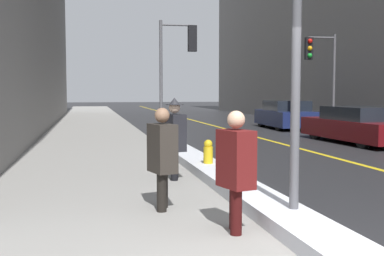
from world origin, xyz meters
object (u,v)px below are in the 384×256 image
at_px(lamp_post, 297,11).
at_px(parked_car_navy, 286,115).
at_px(pedestrian_nearside, 162,154).
at_px(traffic_light_far, 319,62).
at_px(parked_car_maroon, 359,126).
at_px(traffic_light_near, 180,54).
at_px(pedestrian_in_fedora, 175,135).
at_px(pedestrian_in_glasses, 236,166).
at_px(fire_hydrant, 208,156).

bearing_deg(lamp_post, parked_car_navy, 67.16).
bearing_deg(lamp_post, pedestrian_nearside, 145.80).
bearing_deg(pedestrian_nearside, traffic_light_far, 128.95).
bearing_deg(parked_car_navy, parked_car_maroon, -178.99).
bearing_deg(traffic_light_near, pedestrian_in_fedora, -99.28).
bearing_deg(pedestrian_nearside, traffic_light_near, 152.46).
xyz_separation_m(traffic_light_far, pedestrian_in_fedora, (-7.60, -9.07, -2.07)).
relative_size(pedestrian_in_glasses, pedestrian_nearside, 1.00).
bearing_deg(pedestrian_in_glasses, pedestrian_in_fedora, 166.17).
distance_m(pedestrian_nearside, fire_hydrant, 3.37).
bearing_deg(traffic_light_near, parked_car_navy, 39.72).
bearing_deg(traffic_light_near, traffic_light_far, 17.24).
distance_m(traffic_light_near, parked_car_maroon, 6.54).
xyz_separation_m(pedestrian_in_glasses, parked_car_maroon, (7.14, 9.05, -0.23)).
relative_size(traffic_light_far, pedestrian_in_glasses, 2.75).
relative_size(lamp_post, parked_car_navy, 1.07).
bearing_deg(pedestrian_in_glasses, parked_car_navy, 139.45).
bearing_deg(parked_car_navy, traffic_light_near, 130.15).
relative_size(traffic_light_far, pedestrian_in_fedora, 2.55).
distance_m(traffic_light_near, traffic_light_far, 6.30).
bearing_deg(traffic_light_far, pedestrian_nearside, 58.08).
distance_m(traffic_light_near, pedestrian_in_fedora, 7.89).
relative_size(pedestrian_nearside, fire_hydrant, 2.11).
relative_size(traffic_light_near, parked_car_navy, 0.99).
xyz_separation_m(lamp_post, pedestrian_nearside, (-1.55, 1.05, -1.89)).
xyz_separation_m(pedestrian_in_glasses, pedestrian_in_fedora, (-0.10, 3.62, 0.05)).
distance_m(traffic_light_far, parked_car_maroon, 4.35).
height_order(pedestrian_nearside, pedestrian_in_fedora, pedestrian_in_fedora).
xyz_separation_m(lamp_post, pedestrian_in_fedora, (-0.95, 3.39, -1.84)).
height_order(lamp_post, pedestrian_in_fedora, lamp_post).
bearing_deg(pedestrian_in_fedora, parked_car_navy, 132.82).
distance_m(lamp_post, traffic_light_near, 10.85).
xyz_separation_m(lamp_post, traffic_light_near, (0.56, 10.83, 0.30)).
distance_m(lamp_post, parked_car_navy, 16.81).
bearing_deg(parked_car_maroon, lamp_post, 142.59).
bearing_deg(parked_car_navy, fire_hydrant, 152.39).
distance_m(pedestrian_in_fedora, parked_car_maroon, 9.06).
xyz_separation_m(pedestrian_in_fedora, parked_car_navy, (7.43, 11.98, -0.25)).
bearing_deg(pedestrian_in_fedora, lamp_post, 0.34).
height_order(lamp_post, pedestrian_in_glasses, lamp_post).
height_order(traffic_light_near, pedestrian_nearside, traffic_light_near).
relative_size(pedestrian_nearside, pedestrian_in_fedora, 0.93).
xyz_separation_m(traffic_light_near, pedestrian_in_fedora, (-1.51, -7.44, -2.14)).
relative_size(pedestrian_nearside, parked_car_maroon, 0.31).
relative_size(traffic_light_far, pedestrian_nearside, 2.76).
height_order(pedestrian_in_glasses, parked_car_navy, pedestrian_in_glasses).
bearing_deg(pedestrian_in_glasses, traffic_light_far, 134.04).
bearing_deg(traffic_light_far, fire_hydrant, 54.92).
height_order(parked_car_maroon, parked_car_navy, parked_car_navy).
relative_size(lamp_post, parked_car_maroon, 0.93).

